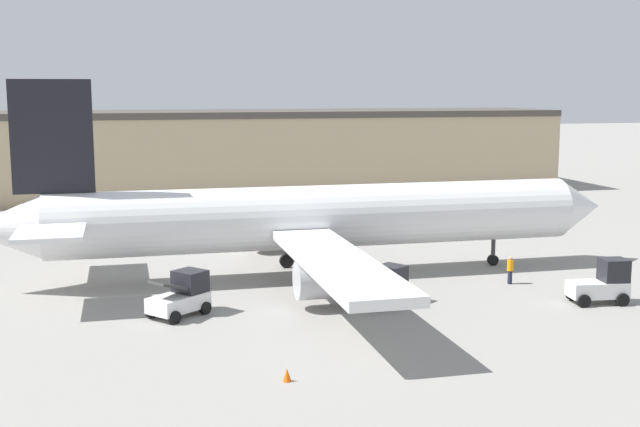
{
  "coord_description": "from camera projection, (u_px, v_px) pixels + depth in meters",
  "views": [
    {
      "loc": [
        -12.42,
        -48.16,
        11.66
      ],
      "look_at": [
        0.0,
        0.0,
        3.95
      ],
      "focal_mm": 45.0,
      "sensor_mm": 36.0,
      "label": 1
    }
  ],
  "objects": [
    {
      "name": "baggage_tug",
      "position": [
        603.0,
        284.0,
        44.03
      ],
      "size": [
        3.31,
        2.07,
        2.48
      ],
      "rotation": [
        0.0,
        0.0,
        -0.13
      ],
      "color": "silver",
      "rests_on": "ground_plane"
    },
    {
      "name": "pushback_tug",
      "position": [
        386.0,
        287.0,
        43.97
      ],
      "size": [
        3.23,
        3.0,
        2.06
      ],
      "rotation": [
        0.0,
        0.0,
        0.58
      ],
      "color": "#2D2D33",
      "rests_on": "ground_plane"
    },
    {
      "name": "terminal_building",
      "position": [
        188.0,
        153.0,
        89.63
      ],
      "size": [
        84.57,
        14.38,
        9.32
      ],
      "color": "tan",
      "rests_on": "ground_plane"
    },
    {
      "name": "belt_loader_truck",
      "position": [
        182.0,
        295.0,
        41.72
      ],
      "size": [
        3.5,
        3.33,
        2.27
      ],
      "rotation": [
        0.0,
        0.0,
        0.68
      ],
      "color": "silver",
      "rests_on": "ground_plane"
    },
    {
      "name": "airplane",
      "position": [
        305.0,
        218.0,
        50.13
      ],
      "size": [
        40.74,
        37.13,
        12.25
      ],
      "rotation": [
        0.0,
        0.0,
        -0.01
      ],
      "color": "silver",
      "rests_on": "ground_plane"
    },
    {
      "name": "ground_crew_worker",
      "position": [
        510.0,
        269.0,
        48.44
      ],
      "size": [
        0.38,
        0.38,
        1.71
      ],
      "rotation": [
        0.0,
        0.0,
        4.44
      ],
      "color": "#1E2338",
      "rests_on": "ground_plane"
    },
    {
      "name": "ground_plane",
      "position": [
        320.0,
        275.0,
        50.93
      ],
      "size": [
        400.0,
        400.0,
        0.0
      ],
      "primitive_type": "plane",
      "color": "gray"
    },
    {
      "name": "safety_cone_near",
      "position": [
        287.0,
        375.0,
        32.3
      ],
      "size": [
        0.36,
        0.36,
        0.55
      ],
      "color": "#EF590F",
      "rests_on": "ground_plane"
    }
  ]
}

